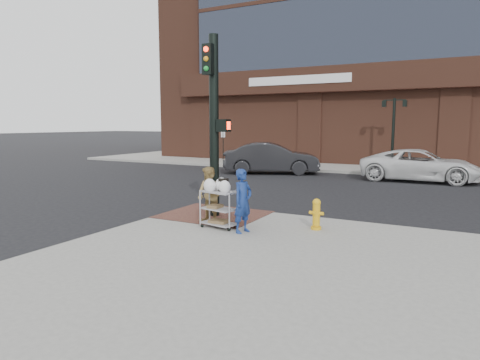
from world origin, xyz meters
The scene contains 14 objects.
ground centered at (0.00, 0.00, 0.00)m, with size 220.00×220.00×0.00m, color black.
brick_curb_ramp centered at (-0.60, 0.90, 0.16)m, with size 2.80×2.40×0.01m, color #582D29.
lamp_post centered at (2.00, 16.00, 2.62)m, with size 1.32×0.22×4.00m.
parking_sign centered at (-8.50, 15.00, 1.25)m, with size 0.05×0.05×2.20m, color black.
traffic_signal_pole centered at (-0.48, 0.77, 2.83)m, with size 0.61×0.51×5.00m.
woman_blue centered at (1.08, -0.49, 0.92)m, with size 0.56×0.37×1.54m, color navy.
pedestrian_tan centered at (-0.13, -0.07, 0.90)m, with size 0.73×0.57×1.50m, color #A0834B.
sedan_dark centered at (-3.77, 12.19, 0.86)m, with size 1.81×5.19×1.71m, color black.
minivan_white centered at (3.82, 12.65, 0.76)m, with size 2.53×5.50×1.53m, color silver.
utility_cart centered at (0.33, -0.34, 0.72)m, with size 0.99×0.68×1.25m.
fire_hydrant centered at (2.55, 0.63, 0.55)m, with size 0.36×0.25×0.77m.
newsbox_red centered at (-7.01, 15.61, 0.61)m, with size 0.38×0.35×0.91m, color #A11512.
newsbox_yellow centered at (-5.08, 14.78, 0.62)m, with size 0.39×0.35×0.93m, color gold.
newsbox_blue centered at (-4.47, 15.24, 0.65)m, with size 0.42×0.38×1.00m, color #1A3AAE.
Camera 1 is at (5.74, -9.40, 2.76)m, focal length 32.00 mm.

